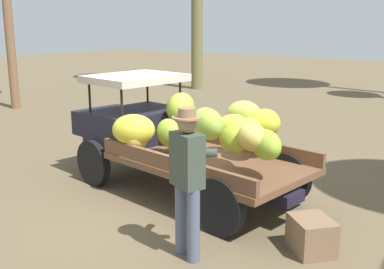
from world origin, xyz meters
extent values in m
plane|color=brown|center=(0.00, 0.00, 0.00)|extent=(60.00, 60.00, 0.00)
cube|color=black|center=(-0.24, -0.09, 0.44)|extent=(4.02, 1.01, 0.16)
cylinder|color=black|center=(1.31, 0.49, 0.39)|extent=(0.79, 0.25, 0.78)
cylinder|color=black|center=(1.08, -1.10, 0.39)|extent=(0.79, 0.25, 0.78)
cylinder|color=black|center=(-1.46, 0.89, 0.39)|extent=(0.79, 0.25, 0.78)
cylinder|color=black|center=(-1.69, -0.69, 0.39)|extent=(0.79, 0.25, 0.78)
cube|color=brown|center=(-0.69, -0.03, 0.62)|extent=(3.22, 2.14, 0.10)
cube|color=brown|center=(-0.57, 0.76, 0.78)|extent=(2.98, 0.51, 0.22)
cube|color=brown|center=(-0.80, -0.82, 0.78)|extent=(2.98, 0.51, 0.22)
cube|color=black|center=(1.00, -0.27, 0.95)|extent=(1.31, 1.66, 0.55)
cube|color=black|center=(1.89, -0.41, 0.89)|extent=(0.85, 1.15, 0.44)
cylinder|color=black|center=(1.52, 0.30, 1.50)|extent=(0.04, 0.04, 0.55)
cylinder|color=black|center=(1.34, -0.98, 1.50)|extent=(0.04, 0.04, 0.55)
cylinder|color=black|center=(0.65, 0.43, 1.50)|extent=(0.04, 0.04, 0.55)
cylinder|color=black|center=(0.47, -0.85, 1.50)|extent=(0.04, 0.04, 0.55)
cube|color=#BFB0A1|center=(1.00, -0.27, 1.77)|extent=(1.43, 1.68, 0.12)
ellipsoid|color=#98BB35|center=(-1.79, 0.29, 1.14)|extent=(0.72, 0.69, 0.42)
ellipsoid|color=#B8CC39|center=(-1.17, 0.06, 1.23)|extent=(0.58, 0.51, 0.48)
ellipsoid|color=#B5C73A|center=(-1.23, 0.13, 1.15)|extent=(0.50, 0.56, 0.60)
ellipsoid|color=#93B83C|center=(-1.05, 0.55, 1.38)|extent=(0.84, 0.81, 0.54)
ellipsoid|color=gold|center=(-1.20, -0.38, 1.12)|extent=(0.72, 0.72, 0.51)
ellipsoid|color=#CFB551|center=(-1.60, 0.32, 1.23)|extent=(0.70, 0.70, 0.43)
ellipsoid|color=#88AB33|center=(-0.04, 0.12, 1.03)|extent=(0.56, 0.49, 0.45)
ellipsoid|color=yellow|center=(-1.35, -0.57, 1.23)|extent=(0.56, 0.64, 0.56)
ellipsoid|color=#93AB34|center=(0.16, -0.45, 1.32)|extent=(0.91, 0.91, 0.67)
ellipsoid|color=gold|center=(0.38, 0.47, 1.09)|extent=(0.86, 0.83, 0.59)
ellipsoid|color=gold|center=(-0.30, -0.02, 1.04)|extent=(0.74, 0.74, 0.57)
ellipsoid|color=#A9BB47|center=(-0.99, -0.55, 1.33)|extent=(0.60, 0.47, 0.43)
ellipsoid|color=gold|center=(0.43, 0.37, 0.95)|extent=(0.80, 0.82, 0.54)
cylinder|color=slate|center=(-1.34, 1.54, 0.44)|extent=(0.15, 0.15, 0.88)
cylinder|color=slate|center=(-1.58, 1.64, 0.44)|extent=(0.15, 0.15, 0.88)
cube|color=#3E4A3F|center=(-1.46, 1.59, 1.19)|extent=(0.46, 0.37, 0.62)
cylinder|color=#3E4A3F|center=(-1.41, 1.46, 1.29)|extent=(0.21, 0.41, 0.10)
cylinder|color=#3E4A3F|center=(-1.59, 1.53, 1.29)|extent=(0.40, 0.29, 0.10)
sphere|color=#9C795B|center=(-1.46, 1.59, 1.62)|extent=(0.22, 0.22, 0.22)
cylinder|color=#987152|center=(-1.46, 1.59, 1.68)|extent=(0.34, 0.34, 0.02)
cylinder|color=#987152|center=(-1.46, 1.59, 1.74)|extent=(0.20, 0.20, 0.10)
cube|color=#826347|center=(-2.61, 0.63, 0.21)|extent=(0.70, 0.69, 0.43)
cylinder|color=brown|center=(8.84, -3.12, 3.38)|extent=(0.28, 0.28, 6.76)
camera|label=1|loc=(-4.43, 5.65, 2.71)|focal=43.51mm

